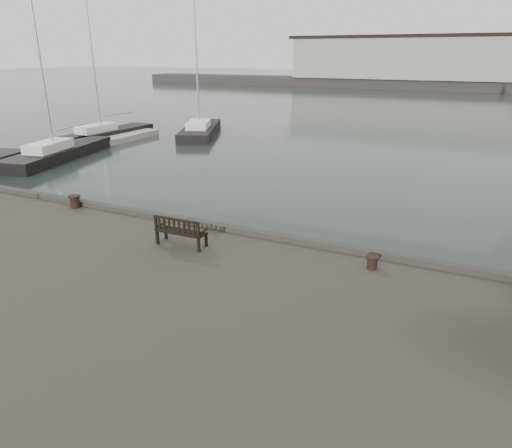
{
  "coord_description": "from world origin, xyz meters",
  "views": [
    {
      "loc": [
        7.1,
        -12.41,
        7.04
      ],
      "look_at": [
        1.49,
        -0.5,
        2.1
      ],
      "focal_mm": 32.0,
      "sensor_mm": 36.0,
      "label": 1
    }
  ],
  "objects_px": {
    "bench": "(181,237)",
    "bollard_right": "(372,262)",
    "yacht_c": "(60,156)",
    "bollard_left": "(75,202)",
    "yacht_b": "(106,137)",
    "yacht_d": "(200,132)"
  },
  "relations": [
    {
      "from": "bench",
      "to": "yacht_c",
      "type": "height_order",
      "value": "yacht_c"
    },
    {
      "from": "bollard_left",
      "to": "yacht_c",
      "type": "height_order",
      "value": "yacht_c"
    },
    {
      "from": "bollard_right",
      "to": "yacht_d",
      "type": "bearing_deg",
      "value": 130.15
    },
    {
      "from": "yacht_b",
      "to": "yacht_d",
      "type": "distance_m",
      "value": 8.29
    },
    {
      "from": "bollard_right",
      "to": "yacht_c",
      "type": "xyz_separation_m",
      "value": [
        -24.31,
        11.51,
        -1.5
      ]
    },
    {
      "from": "yacht_b",
      "to": "yacht_d",
      "type": "height_order",
      "value": "yacht_b"
    },
    {
      "from": "yacht_c",
      "to": "bollard_left",
      "type": "bearing_deg",
      "value": -52.89
    },
    {
      "from": "bench",
      "to": "bollard_right",
      "type": "distance_m",
      "value": 5.64
    },
    {
      "from": "yacht_c",
      "to": "bollard_right",
      "type": "bearing_deg",
      "value": -37.97
    },
    {
      "from": "bollard_right",
      "to": "yacht_b",
      "type": "distance_m",
      "value": 32.91
    },
    {
      "from": "bollard_left",
      "to": "bench",
      "type": "bearing_deg",
      "value": -13.25
    },
    {
      "from": "bollard_left",
      "to": "yacht_b",
      "type": "height_order",
      "value": "yacht_b"
    },
    {
      "from": "bollard_left",
      "to": "yacht_c",
      "type": "bearing_deg",
      "value": 139.75
    },
    {
      "from": "bench",
      "to": "yacht_b",
      "type": "distance_m",
      "value": 29.15
    },
    {
      "from": "bollard_left",
      "to": "bollard_right",
      "type": "relative_size",
      "value": 1.3
    },
    {
      "from": "bench",
      "to": "yacht_b",
      "type": "bearing_deg",
      "value": 135.92
    },
    {
      "from": "yacht_b",
      "to": "bench",
      "type": "bearing_deg",
      "value": -40.78
    },
    {
      "from": "bench",
      "to": "yacht_b",
      "type": "xyz_separation_m",
      "value": [
        -21.28,
        19.86,
        -1.6
      ]
    },
    {
      "from": "bench",
      "to": "bollard_right",
      "type": "height_order",
      "value": "bench"
    },
    {
      "from": "bollard_left",
      "to": "yacht_d",
      "type": "distance_m",
      "value": 25.86
    },
    {
      "from": "bollard_left",
      "to": "yacht_d",
      "type": "bearing_deg",
      "value": 111.38
    },
    {
      "from": "bollard_right",
      "to": "yacht_d",
      "type": "distance_m",
      "value": 32.09
    }
  ]
}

